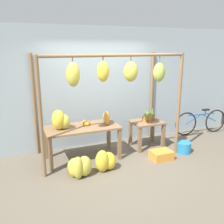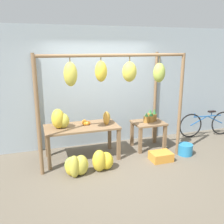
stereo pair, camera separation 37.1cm
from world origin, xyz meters
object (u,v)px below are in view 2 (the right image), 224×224
(papaya_pile, at_px, (107,118))
(pineapple_cluster, at_px, (150,117))
(parked_bicycle, at_px, (207,124))
(banana_pile_ground_left, at_px, (75,166))
(banana_pile_ground_right, at_px, (103,161))
(fruit_crate_white, at_px, (161,156))
(orange_pile, at_px, (85,123))
(banana_pile_on_table, at_px, (59,119))
(blue_bucket, at_px, (185,149))

(papaya_pile, bearing_deg, pineapple_cluster, 4.21)
(parked_bicycle, relative_size, papaya_pile, 4.17)
(banana_pile_ground_left, distance_m, banana_pile_ground_right, 0.54)
(banana_pile_ground_right, bearing_deg, fruit_crate_white, 1.34)
(banana_pile_ground_left, bearing_deg, orange_pile, 63.86)
(parked_bicycle, bearing_deg, banana_pile_ground_right, -162.53)
(pineapple_cluster, bearing_deg, parked_bicycle, 7.43)
(banana_pile_on_table, xyz_separation_m, fruit_crate_white, (2.01, -0.65, -0.82))
(fruit_crate_white, distance_m, blue_bucket, 0.67)
(orange_pile, bearing_deg, papaya_pile, -6.76)
(orange_pile, relative_size, papaya_pile, 0.59)
(orange_pile, height_order, papaya_pile, papaya_pile)
(banana_pile_on_table, distance_m, papaya_pile, 1.01)
(pineapple_cluster, height_order, papaya_pile, papaya_pile)
(blue_bucket, relative_size, parked_bicycle, 0.20)
(banana_pile_ground_right, bearing_deg, pineapple_cluster, 29.02)
(banana_pile_on_table, relative_size, pineapple_cluster, 1.25)
(banana_pile_ground_left, height_order, fruit_crate_white, banana_pile_ground_left)
(fruit_crate_white, bearing_deg, banana_pile_ground_right, -178.66)
(blue_bucket, distance_m, parked_bicycle, 1.53)
(pineapple_cluster, relative_size, banana_pile_ground_right, 0.69)
(banana_pile_on_table, bearing_deg, fruit_crate_white, -18.07)
(banana_pile_on_table, height_order, papaya_pile, banana_pile_on_table)
(banana_pile_on_table, distance_m, orange_pile, 0.57)
(banana_pile_ground_right, relative_size, fruit_crate_white, 1.15)
(blue_bucket, bearing_deg, fruit_crate_white, -171.57)
(banana_pile_ground_left, bearing_deg, pineapple_cluster, 22.38)
(orange_pile, height_order, fruit_crate_white, orange_pile)
(banana_pile_ground_left, xyz_separation_m, parked_bicycle, (3.73, 1.03, 0.16))
(fruit_crate_white, bearing_deg, papaya_pile, 146.69)
(banana_pile_ground_right, height_order, fruit_crate_white, banana_pile_ground_right)
(orange_pile, distance_m, banana_pile_ground_right, 0.95)
(orange_pile, bearing_deg, blue_bucket, -16.19)
(orange_pile, relative_size, fruit_crate_white, 0.51)
(orange_pile, bearing_deg, banana_pile_on_table, -174.15)
(pineapple_cluster, xyz_separation_m, papaya_pile, (-1.09, -0.08, 0.10))
(papaya_pile, bearing_deg, blue_bucket, -18.64)
(banana_pile_on_table, height_order, blue_bucket, banana_pile_on_table)
(banana_pile_ground_left, relative_size, fruit_crate_white, 1.24)
(banana_pile_ground_left, bearing_deg, fruit_crate_white, 1.67)
(orange_pile, distance_m, banana_pile_ground_left, 1.03)
(papaya_pile, bearing_deg, orange_pile, 173.24)
(banana_pile_ground_right, bearing_deg, orange_pile, 102.31)
(banana_pile_on_table, height_order, parked_bicycle, banana_pile_on_table)
(parked_bicycle, bearing_deg, pineapple_cluster, -172.57)
(banana_pile_on_table, distance_m, pineapple_cluster, 2.11)
(banana_pile_ground_left, bearing_deg, parked_bicycle, 15.41)
(banana_pile_on_table, distance_m, parked_bicycle, 3.96)
(banana_pile_on_table, bearing_deg, papaya_pile, 0.17)
(pineapple_cluster, height_order, banana_pile_ground_right, pineapple_cluster)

